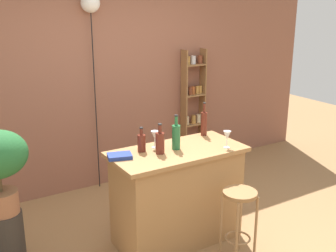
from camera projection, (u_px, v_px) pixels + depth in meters
back_wall at (105, 75)px, 5.12m from camera, size 6.40×0.10×2.80m
kitchen_counter at (177, 195)px, 4.04m from camera, size 1.27×0.62×0.94m
bar_stool at (239, 210)px, 3.71m from camera, size 0.30×0.30×0.68m
spice_shelf at (193, 107)px, 5.77m from camera, size 0.33×0.15×1.65m
plant_stool at (7, 237)px, 3.77m from camera, size 0.30×0.30×0.48m
bottle_vinegar at (160, 142)px, 3.78m from camera, size 0.08×0.08×0.28m
bottle_sauce_amber at (142, 142)px, 3.84m from camera, size 0.08×0.08×0.23m
bottle_spirits_clear at (176, 136)px, 3.89m from camera, size 0.08×0.08×0.33m
bottle_wine_red at (204, 123)px, 4.29m from camera, size 0.06×0.06×0.35m
wine_glass_left at (227, 136)px, 3.93m from camera, size 0.07×0.07×0.16m
wine_glass_center at (155, 136)px, 3.93m from camera, size 0.07×0.07×0.16m
cookbook at (120, 156)px, 3.70m from camera, size 0.24×0.20×0.03m
pendant_globe_light at (90, 6)px, 4.70m from camera, size 0.22×0.22×2.36m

